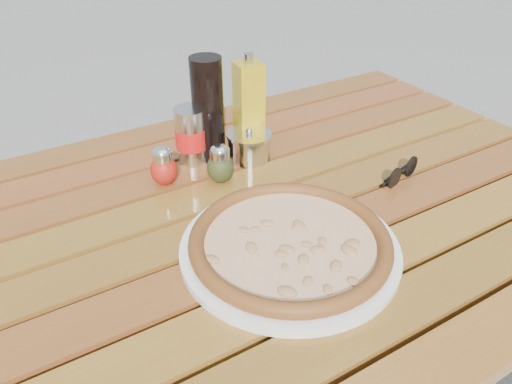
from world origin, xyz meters
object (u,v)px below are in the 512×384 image
plate (290,249)px  pepper_shaker (164,166)px  dark_bottle (208,110)px  olive_oil_cruet (249,105)px  table (261,243)px  sunglasses (402,173)px  parmesan_tin (249,145)px  oregano_shaker (220,164)px  soda_can (191,136)px  pizza (290,241)px

plate → pepper_shaker: pepper_shaker is taller
dark_bottle → plate: bearing=-95.5°
dark_bottle → olive_oil_cruet: bearing=2.2°
table → sunglasses: (0.30, -0.05, 0.09)m
parmesan_tin → table: bearing=-114.0°
table → plate: 0.15m
table → parmesan_tin: bearing=66.0°
plate → dark_bottle: 0.37m
sunglasses → dark_bottle: bearing=120.1°
plate → table: bearing=79.8°
oregano_shaker → olive_oil_cruet: olive_oil_cruet is taller
oregano_shaker → parmesan_tin: oregano_shaker is taller
pepper_shaker → parmesan_tin: 0.20m
soda_can → parmesan_tin: bearing=-26.3°
dark_bottle → parmesan_tin: 0.12m
pizza → sunglasses: sunglasses is taller
olive_oil_cruet → parmesan_tin: 0.09m
pizza → oregano_shaker: 0.25m
plate → soda_can: 0.36m
soda_can → parmesan_tin: soda_can is taller
sunglasses → oregano_shaker: bearing=134.8°
plate → olive_oil_cruet: 0.39m
dark_bottle → soda_can: 0.07m
table → sunglasses: size_ratio=12.78×
pepper_shaker → olive_oil_cruet: bearing=13.8°
oregano_shaker → dark_bottle: dark_bottle is taller
dark_bottle → olive_oil_cruet: dark_bottle is taller
table → plate: (-0.02, -0.12, 0.08)m
table → pizza: pizza is taller
pizza → table: bearing=79.8°
table → dark_bottle: size_ratio=6.36×
table → soda_can: bearing=96.8°
plate → oregano_shaker: (0.01, 0.25, 0.03)m
table → parmesan_tin: 0.23m
parmesan_tin → olive_oil_cruet: bearing=60.1°
soda_can → sunglasses: (0.33, -0.29, -0.04)m
olive_oil_cruet → sunglasses: (0.19, -0.29, -0.08)m
pizza → dark_bottle: dark_bottle is taller
olive_oil_cruet → dark_bottle: bearing=-177.8°
table → olive_oil_cruet: 0.31m
oregano_shaker → parmesan_tin: 0.11m
pepper_shaker → soda_can: soda_can is taller
dark_bottle → olive_oil_cruet: size_ratio=1.05×
pizza → oregano_shaker: bearing=88.6°
table → pepper_shaker: size_ratio=17.07×
dark_bottle → sunglasses: dark_bottle is taller
oregano_shaker → olive_oil_cruet: 0.18m
olive_oil_cruet → parmesan_tin: olive_oil_cruet is taller
pepper_shaker → oregano_shaker: bearing=-26.9°
plate → soda_can: bearing=91.0°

